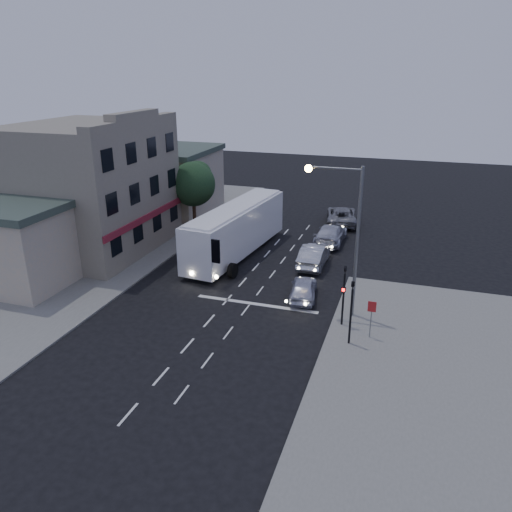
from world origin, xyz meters
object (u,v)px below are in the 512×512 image
(traffic_signal_main, at_px, (344,288))
(streetlight, at_px, (347,225))
(car_sedan_a, at_px, (314,255))
(car_sedan_c, at_px, (341,216))
(car_suv, at_px, (303,288))
(regulatory_sign, at_px, (371,313))
(traffic_signal_side, at_px, (352,305))
(street_tree, at_px, (193,182))
(car_sedan_b, at_px, (331,234))
(tour_bus, at_px, (236,229))

(traffic_signal_main, xyz_separation_m, streetlight, (-0.26, 1.42, 3.31))
(car_sedan_a, xyz_separation_m, traffic_signal_main, (3.51, -8.92, 1.60))
(car_sedan_c, distance_m, traffic_signal_main, 20.64)
(car_suv, distance_m, regulatory_sign, 6.25)
(traffic_signal_side, relative_size, street_tree, 0.66)
(car_sedan_a, height_order, car_sedan_c, car_sedan_c)
(traffic_signal_side, relative_size, regulatory_sign, 1.86)
(car_sedan_b, distance_m, traffic_signal_side, 16.98)
(car_sedan_a, relative_size, traffic_signal_side, 1.21)
(streetlight, relative_size, street_tree, 1.45)
(car_sedan_a, bearing_deg, street_tree, -23.50)
(tour_bus, xyz_separation_m, car_suv, (6.93, -6.33, -1.49))
(car_sedan_b, height_order, car_sedan_c, car_sedan_c)
(car_sedan_c, relative_size, traffic_signal_side, 1.45)
(tour_bus, bearing_deg, regulatory_sign, -35.54)
(car_sedan_a, bearing_deg, tour_bus, -3.89)
(car_sedan_c, bearing_deg, streetlight, 89.18)
(tour_bus, relative_size, traffic_signal_side, 3.26)
(tour_bus, bearing_deg, car_sedan_c, 64.81)
(car_sedan_c, height_order, streetlight, streetlight)
(regulatory_sign, height_order, street_tree, street_tree)
(street_tree, bearing_deg, car_sedan_c, 25.76)
(car_sedan_c, xyz_separation_m, street_tree, (-12.60, -6.08, 3.67))
(regulatory_sign, bearing_deg, tour_bus, 138.24)
(street_tree, bearing_deg, car_sedan_b, 0.99)
(car_sedan_b, bearing_deg, tour_bus, 37.89)
(traffic_signal_main, distance_m, street_tree, 21.38)
(regulatory_sign, bearing_deg, car_sedan_c, 102.94)
(car_sedan_a, bearing_deg, traffic_signal_main, 111.39)
(traffic_signal_main, xyz_separation_m, street_tree, (-15.81, 14.25, 2.08))
(car_sedan_a, xyz_separation_m, regulatory_sign, (5.21, -9.94, 0.78))
(regulatory_sign, xyz_separation_m, street_tree, (-17.51, 15.26, 2.90))
(tour_bus, xyz_separation_m, streetlight, (9.65, -7.93, 3.55))
(car_sedan_c, height_order, traffic_signal_main, traffic_signal_main)
(tour_bus, height_order, car_sedan_a, tour_bus)
(car_sedan_b, bearing_deg, traffic_signal_side, 103.89)
(car_sedan_a, distance_m, street_tree, 13.89)
(car_sedan_c, height_order, traffic_signal_side, traffic_signal_side)
(car_sedan_a, distance_m, car_sedan_b, 5.55)
(streetlight, bearing_deg, car_sedan_c, 98.87)
(car_sedan_b, height_order, traffic_signal_main, traffic_signal_main)
(traffic_signal_main, xyz_separation_m, traffic_signal_side, (0.70, -1.98, 0.00))
(car_sedan_b, bearing_deg, traffic_signal_main, 103.03)
(car_sedan_b, bearing_deg, car_sedan_a, 87.45)
(car_sedan_b, bearing_deg, streetlight, 103.29)
(regulatory_sign, xyz_separation_m, streetlight, (-1.96, 2.44, 4.14))
(car_sedan_a, distance_m, traffic_signal_side, 11.80)
(traffic_signal_side, height_order, regulatory_sign, traffic_signal_side)
(car_sedan_a, xyz_separation_m, car_sedan_b, (0.30, 5.54, -0.02))
(car_sedan_a, bearing_deg, traffic_signal_side, 111.03)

